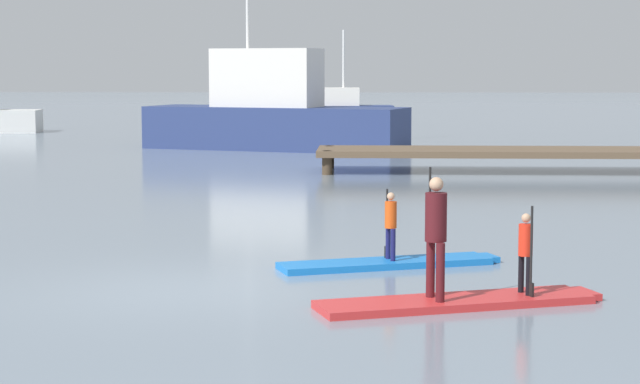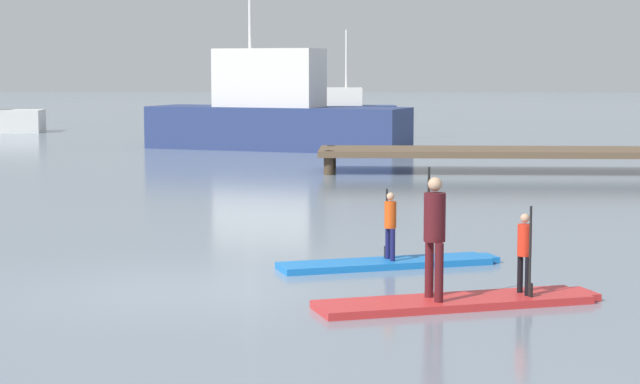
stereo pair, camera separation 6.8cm
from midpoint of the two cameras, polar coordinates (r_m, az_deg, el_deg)
The scene contains 9 objects.
ground_plane at distance 15.62m, azimuth -6.65°, elevation -4.89°, with size 240.00×240.00×0.00m, color gray.
paddleboard_near at distance 17.34m, azimuth 3.62°, elevation -3.58°, with size 3.44×1.75×0.10m.
paddler_child_solo at distance 17.26m, azimuth 3.64°, elevation -1.53°, with size 0.23×0.36×1.07m.
paddleboard_far at distance 14.61m, azimuth 7.10°, elevation -5.48°, with size 3.75×1.93×0.10m.
paddler_adult at distance 14.33m, azimuth 5.88°, elevation -1.89°, with size 0.35×0.48×1.66m.
paddler_child_front at distance 14.87m, azimuth 10.35°, elevation -2.84°, with size 0.23×0.36×1.16m.
fishing_boat_white_large at distance 41.83m, azimuth -2.21°, elevation 3.92°, with size 9.96×5.49×10.37m.
motor_boat_small_navy at distance 59.52m, azimuth 0.70°, elevation 4.07°, with size 6.71×2.32×4.92m.
floating_dock at distance 33.29m, azimuth 11.48°, elevation 1.96°, with size 13.21×2.59×0.67m.
Camera 2 is at (2.54, -15.12, 3.02)m, focal length 63.89 mm.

